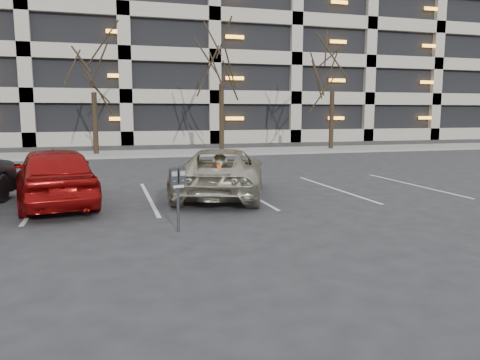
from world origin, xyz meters
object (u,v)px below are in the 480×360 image
(car_red, at_px, (55,175))
(tree_c, at_px, (221,40))
(suv_silver, at_px, (221,172))
(tree_d, at_px, (333,54))
(parking_meter, at_px, (178,183))
(tree_b, at_px, (92,53))

(car_red, bearing_deg, tree_c, -128.54)
(suv_silver, height_order, car_red, car_red)
(tree_d, distance_m, parking_meter, 21.95)
(tree_d, bearing_deg, suv_silver, -126.76)
(tree_d, xyz_separation_m, car_red, (-14.73, -14.13, -5.11))
(tree_b, distance_m, suv_silver, 15.17)
(tree_b, distance_m, parking_meter, 18.25)
(parking_meter, bearing_deg, tree_c, 59.30)
(tree_b, bearing_deg, tree_c, 0.00)
(tree_d, xyz_separation_m, parking_meter, (-12.17, -17.59, -4.91))
(tree_c, bearing_deg, tree_d, 0.00)
(tree_d, bearing_deg, tree_c, 180.00)
(suv_silver, bearing_deg, tree_d, -107.61)
(tree_b, relative_size, tree_c, 0.86)
(tree_b, height_order, car_red, tree_b)
(parking_meter, xyz_separation_m, car_red, (-2.56, 3.46, -0.20))
(tree_c, distance_m, parking_meter, 19.12)
(tree_d, relative_size, suv_silver, 1.54)
(tree_b, distance_m, tree_d, 14.01)
(tree_c, bearing_deg, suv_silver, -103.77)
(parking_meter, relative_size, suv_silver, 0.24)
(parking_meter, bearing_deg, tree_d, 41.00)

